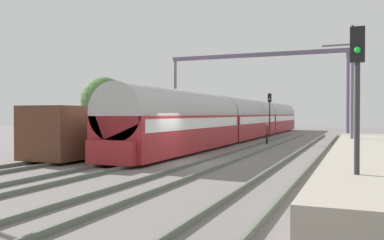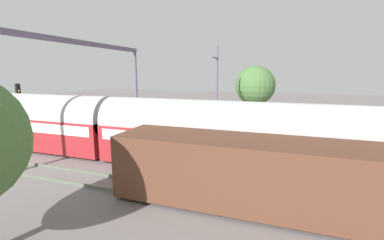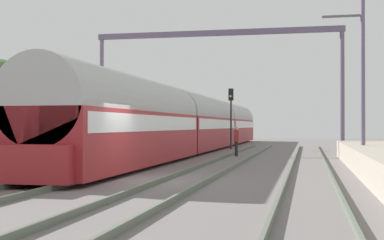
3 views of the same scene
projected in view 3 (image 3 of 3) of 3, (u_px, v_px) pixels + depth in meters
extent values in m
plane|color=slate|center=(132.00, 180.00, 17.99)|extent=(120.00, 120.00, 0.00)
cube|color=#5A6455|center=(58.00, 176.00, 18.54)|extent=(0.08, 60.00, 0.16)
cube|color=#5A6455|center=(98.00, 177.00, 18.24)|extent=(0.08, 60.00, 0.16)
cube|color=#5A6455|center=(167.00, 178.00, 17.75)|extent=(0.08, 60.00, 0.16)
cube|color=#5A6455|center=(210.00, 179.00, 17.45)|extent=(0.08, 60.00, 0.16)
cube|color=#5A6455|center=(286.00, 181.00, 16.96)|extent=(0.08, 60.00, 0.16)
cube|color=#5A6455|center=(334.00, 182.00, 16.66)|extent=(0.08, 60.00, 0.16)
cube|color=maroon|center=(127.00, 138.00, 23.34)|extent=(2.90, 16.00, 2.20)
cube|color=white|center=(127.00, 123.00, 23.35)|extent=(2.93, 15.36, 0.64)
cylinder|color=#B2B2B2|center=(127.00, 108.00, 23.35)|extent=(2.84, 16.00, 2.84)
cube|color=maroon|center=(200.00, 133.00, 39.33)|extent=(2.90, 16.00, 2.20)
cube|color=white|center=(200.00, 124.00, 39.34)|extent=(2.93, 15.36, 0.64)
cylinder|color=#B2B2B2|center=(200.00, 115.00, 39.35)|extent=(2.84, 16.00, 2.84)
cube|color=maroon|center=(231.00, 131.00, 55.33)|extent=(2.90, 16.00, 2.20)
cube|color=white|center=(231.00, 125.00, 55.33)|extent=(2.93, 15.36, 0.64)
cylinder|color=#B2B2B2|center=(231.00, 118.00, 55.34)|extent=(2.84, 16.00, 2.84)
cube|color=maroon|center=(31.00, 164.00, 15.26)|extent=(2.40, 0.50, 1.10)
cube|color=#563323|center=(18.00, 133.00, 21.97)|extent=(2.80, 13.00, 2.70)
cube|color=black|center=(18.00, 165.00, 21.96)|extent=(2.52, 11.96, 0.10)
cylinder|color=#242424|center=(236.00, 149.00, 31.73)|extent=(0.21, 0.21, 0.85)
cube|color=maroon|center=(236.00, 136.00, 31.74)|extent=(0.31, 0.44, 0.64)
sphere|color=tan|center=(236.00, 129.00, 31.74)|extent=(0.24, 0.24, 0.24)
cylinder|color=#2D2D33|center=(231.00, 125.00, 41.21)|extent=(0.14, 0.14, 3.68)
cube|color=black|center=(231.00, 95.00, 41.23)|extent=(0.36, 0.20, 0.90)
sphere|color=yellow|center=(231.00, 96.00, 41.11)|extent=(0.16, 0.16, 0.16)
cylinder|color=slate|center=(102.00, 96.00, 36.29)|extent=(0.28, 0.28, 7.50)
cylinder|color=slate|center=(342.00, 93.00, 33.09)|extent=(0.28, 0.28, 7.50)
cube|color=slate|center=(216.00, 33.00, 34.73)|extent=(15.86, 0.24, 0.36)
cylinder|color=slate|center=(363.00, 77.00, 24.77)|extent=(0.20, 0.20, 8.00)
cube|color=slate|center=(342.00, 16.00, 24.98)|extent=(1.80, 0.10, 0.10)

